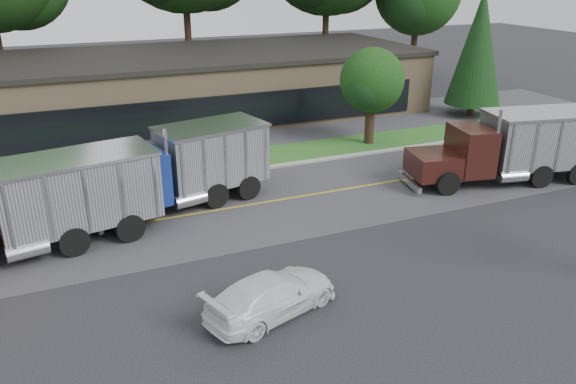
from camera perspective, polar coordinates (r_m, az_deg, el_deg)
name	(u,v)px	position (r m, az deg, el deg)	size (l,w,h in m)	color
ground	(336,316)	(17.42, 4.87, -12.48)	(140.00, 140.00, 0.00)	#323237
road	(241,207)	(24.72, -4.80, -1.49)	(60.00, 8.00, 0.02)	#4F4F54
center_line	(241,207)	(24.72, -4.80, -1.49)	(60.00, 0.12, 0.01)	gold
curb	(214,176)	(28.46, -7.49, 1.64)	(60.00, 0.30, 0.12)	#9E9E99
grass_verge	(205,165)	(30.10, -8.44, 2.74)	(60.00, 3.40, 0.03)	#255A1F
far_parking	(183,140)	(34.74, -10.60, 5.24)	(60.00, 7.00, 0.02)	#4F4F54
strip_mall	(190,86)	(40.37, -9.96, 10.57)	(32.00, 12.00, 4.00)	#9C8160
evergreen_right	(478,47)	(41.06, 18.76, 13.77)	(3.76, 3.76, 8.55)	#382619
tree_verge	(372,83)	(33.03, 8.56, 10.87)	(3.92, 3.69, 5.59)	#382619
dump_truck_red	(40,204)	(22.24, -23.90, -1.11)	(10.17, 4.27, 3.36)	black
dump_truck_blue	(190,164)	(24.81, -9.94, 2.82)	(8.16, 4.17, 3.36)	black
dump_truck_maroon	(517,145)	(29.25, 22.27, 4.46)	(9.73, 4.34, 3.36)	black
rally_car	(272,294)	(17.20, -1.65, -10.36)	(1.78, 4.39, 1.27)	white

